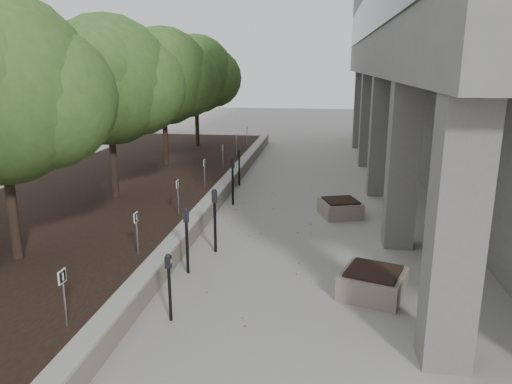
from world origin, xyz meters
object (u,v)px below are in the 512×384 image
Objects in this scene: crabapple_tree_2 at (2,129)px; crabapple_tree_3 at (110,108)px; crabapple_tree_4 at (164,97)px; crabapple_tree_5 at (196,91)px; parking_meter_4 at (233,182)px; parking_meter_2 at (215,221)px; parking_meter_1 at (170,288)px; planter_front at (373,282)px; parking_meter_5 at (239,167)px; planter_back at (340,208)px; parking_meter_3 at (187,241)px.

crabapple_tree_2 is 1.00× the size of crabapple_tree_3.
crabapple_tree_2 is 1.00× the size of crabapple_tree_4.
crabapple_tree_5 reaches higher than parking_meter_4.
parking_meter_2 is at bearing -64.68° from crabapple_tree_4.
crabapple_tree_4 reaches higher than parking_meter_1.
parking_meter_2 is 1.36× the size of planter_front.
parking_meter_2 is (3.82, -8.08, -2.34)m from crabapple_tree_4.
parking_meter_5 is at bearing 47.67° from crabapple_tree_3.
parking_meter_4 reaches higher than parking_meter_5.
crabapple_tree_4 is 1.00× the size of crabapple_tree_5.
parking_meter_5 is (-0.51, 9.96, 0.06)m from parking_meter_1.
crabapple_tree_5 is 3.49× the size of parking_meter_2.
planter_front is (7.35, 0.09, -2.85)m from crabapple_tree_2.
parking_meter_2 is 1.01× the size of parking_meter_4.
planter_back is (6.87, -4.77, -2.87)m from crabapple_tree_4.
parking_meter_2 is 1.34m from parking_meter_3.
parking_meter_4 is at bearing 167.61° from planter_back.
parking_meter_5 is 1.19× the size of planter_front.
parking_meter_2 is (3.82, 1.92, -2.34)m from crabapple_tree_2.
parking_meter_4 is 1.34× the size of planter_front.
parking_meter_4 reaches higher than planter_back.
parking_meter_1 is 3.32m from parking_meter_2.
parking_meter_3 reaches higher than planter_back.
crabapple_tree_3 is 4.74× the size of planter_front.
crabapple_tree_3 is at bearing -128.71° from parking_meter_5.
parking_meter_5 is (3.25, 3.57, -2.44)m from crabapple_tree_3.
parking_meter_1 reaches higher than planter_back.
parking_meter_5 reaches higher than planter_back.
crabapple_tree_4 is 3.49× the size of parking_meter_2.
parking_meter_3 is at bearing -84.54° from parking_meter_5.
crabapple_tree_5 is 3.98× the size of parking_meter_5.
crabapple_tree_2 and crabapple_tree_4 have the same top height.
crabapple_tree_4 is 3.72× the size of parking_meter_3.
parking_meter_3 is (3.51, -9.38, -2.39)m from crabapple_tree_4.
parking_meter_3 is at bearing -76.30° from crabapple_tree_5.
planter_back is at bearing 37.27° from crabapple_tree_2.
parking_meter_3 reaches higher than parking_meter_1.
crabapple_tree_3 is 4.32m from parking_meter_4.
parking_meter_2 is 4.01m from planter_front.
parking_meter_2 is (0.07, 3.31, 0.15)m from parking_meter_1.
crabapple_tree_5 is at bearing 120.42° from parking_meter_5.
crabapple_tree_4 reaches higher than planter_back.
parking_meter_5 is at bearing 96.24° from parking_meter_1.
crabapple_tree_3 is 7.45m from planter_back.
planter_front is (3.53, -1.83, -0.51)m from parking_meter_2.
parking_meter_1 is 7.37m from parking_meter_4.
crabapple_tree_3 is at bearing 146.26° from planter_front.
crabapple_tree_2 is 4.34× the size of parking_meter_1.
crabapple_tree_3 reaches higher than planter_front.
parking_meter_4 is (3.49, 0.97, -2.35)m from crabapple_tree_3.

